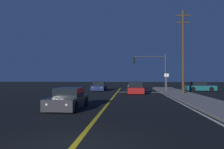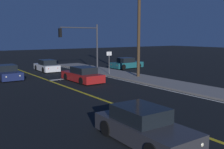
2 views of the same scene
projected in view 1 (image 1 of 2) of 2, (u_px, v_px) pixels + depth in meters
ground_plane at (71, 149)px, 6.44m from camera, size 160.00×160.00×0.00m
sidewalk_right at (201, 101)px, 18.38m from camera, size 3.20×45.25×0.15m
lane_line_center at (110, 101)px, 18.97m from camera, size 0.20×42.74×0.01m
lane_line_edge_right at (178, 102)px, 18.53m from camera, size 0.16×42.74×0.01m
stop_bar at (140, 92)px, 29.77m from camera, size 5.90×0.50×0.01m
car_lead_oncoming_navy at (99, 87)px, 33.34m from camera, size 2.02×4.23×1.34m
car_side_waiting_white at (134, 86)px, 36.26m from camera, size 1.94×4.20×1.34m
car_following_oncoming_red at (135, 89)px, 27.64m from camera, size 2.03×4.76×1.34m
car_mid_block_charcoal at (68, 100)px, 14.69m from camera, size 1.99×4.44×1.34m
car_far_approaching_teal at (200, 87)px, 32.40m from camera, size 4.18×1.99×1.34m
traffic_signal_near_right at (153, 66)px, 31.94m from camera, size 4.64×0.28×5.33m
utility_pole_right at (183, 51)px, 25.97m from camera, size 1.74×0.30×9.74m
street_sign_corner at (167, 80)px, 29.02m from camera, size 0.56×0.13×2.51m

